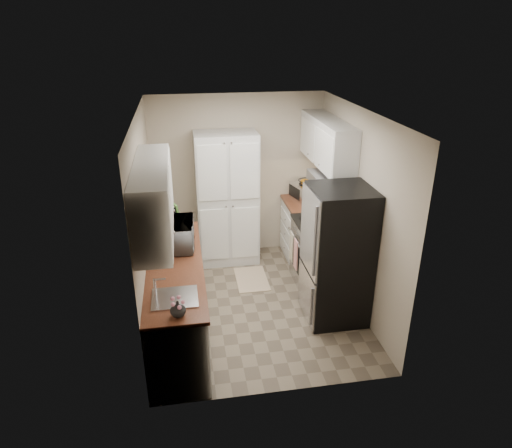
% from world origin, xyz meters
% --- Properties ---
extents(ground, '(3.20, 3.20, 0.00)m').
position_xyz_m(ground, '(0.00, 0.00, 0.00)').
color(ground, '#7A6B56').
rests_on(ground, ground).
extents(room_shell, '(2.64, 3.24, 2.52)m').
position_xyz_m(room_shell, '(-0.02, -0.01, 1.63)').
color(room_shell, beige).
rests_on(room_shell, ground).
extents(pantry_cabinet, '(0.90, 0.55, 2.00)m').
position_xyz_m(pantry_cabinet, '(-0.20, 1.32, 1.00)').
color(pantry_cabinet, silver).
rests_on(pantry_cabinet, ground).
extents(base_cabinet_left, '(0.60, 2.30, 0.88)m').
position_xyz_m(base_cabinet_left, '(-0.99, -0.43, 0.44)').
color(base_cabinet_left, silver).
rests_on(base_cabinet_left, ground).
extents(countertop_left, '(0.63, 2.33, 0.04)m').
position_xyz_m(countertop_left, '(-0.99, -0.43, 0.90)').
color(countertop_left, brown).
rests_on(countertop_left, base_cabinet_left).
extents(base_cabinet_right, '(0.60, 0.80, 0.88)m').
position_xyz_m(base_cabinet_right, '(0.99, 1.19, 0.44)').
color(base_cabinet_right, silver).
rests_on(base_cabinet_right, ground).
extents(countertop_right, '(0.63, 0.83, 0.04)m').
position_xyz_m(countertop_right, '(0.99, 1.19, 0.90)').
color(countertop_right, brown).
rests_on(countertop_right, base_cabinet_right).
extents(electric_range, '(0.71, 0.78, 1.13)m').
position_xyz_m(electric_range, '(0.97, 0.39, 0.48)').
color(electric_range, '#B7B7BC').
rests_on(electric_range, ground).
extents(refrigerator, '(0.70, 0.72, 1.70)m').
position_xyz_m(refrigerator, '(0.94, -0.41, 0.85)').
color(refrigerator, '#B7B7BC').
rests_on(refrigerator, ground).
extents(microwave, '(0.42, 0.60, 0.32)m').
position_xyz_m(microwave, '(-0.94, 0.00, 1.08)').
color(microwave, silver).
rests_on(microwave, countertop_left).
extents(wine_bottle, '(0.08, 0.08, 0.31)m').
position_xyz_m(wine_bottle, '(-0.96, 0.42, 1.08)').
color(wine_bottle, black).
rests_on(wine_bottle, countertop_left).
extents(flower_vase, '(0.19, 0.19, 0.15)m').
position_xyz_m(flower_vase, '(-0.96, -1.45, 1.00)').
color(flower_vase, beige).
rests_on(flower_vase, countertop_left).
extents(cutting_board, '(0.12, 0.26, 0.34)m').
position_xyz_m(cutting_board, '(-0.96, 0.62, 1.09)').
color(cutting_board, '#589B3F').
rests_on(cutting_board, countertop_left).
extents(toaster_oven, '(0.43, 0.50, 0.25)m').
position_xyz_m(toaster_oven, '(1.00, 1.33, 1.04)').
color(toaster_oven, silver).
rests_on(toaster_oven, countertop_right).
extents(fruit_basket, '(0.31, 0.31, 0.10)m').
position_xyz_m(fruit_basket, '(1.01, 1.32, 1.22)').
color(fruit_basket, orange).
rests_on(fruit_basket, toaster_oven).
extents(kitchen_mat, '(0.45, 0.71, 0.01)m').
position_xyz_m(kitchen_mat, '(0.05, 0.62, 0.01)').
color(kitchen_mat, beige).
rests_on(kitchen_mat, ground).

